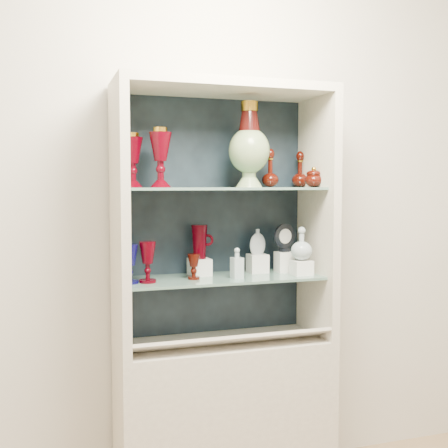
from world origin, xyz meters
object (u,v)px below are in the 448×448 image
object	(u,v)px
pedestal_lamp_right	(133,160)
cameo_medallion	(284,237)
enamel_urn	(249,145)
ruby_pitcher	(199,242)
ruby_decanter_b	(300,168)
flat_flask	(258,241)
ruby_decanter_a	(270,166)
ruby_goblet_small	(194,267)
clear_round_decanter	(302,244)
lidded_bowl	(314,177)
ruby_goblet_tall	(148,262)
clear_square_bottle	(237,263)
pedestal_lamp_left	(160,158)
cobalt_goblet	(130,264)

from	to	relation	value
pedestal_lamp_right	cameo_medallion	size ratio (longest dim) A/B	1.69
enamel_urn	ruby_pitcher	size ratio (longest dim) A/B	2.43
ruby_decanter_b	flat_flask	size ratio (longest dim) A/B	1.48
ruby_decanter_a	ruby_goblet_small	world-z (taller)	ruby_decanter_a
ruby_pitcher	clear_round_decanter	world-z (taller)	ruby_pitcher
ruby_decanter_a	cameo_medallion	distance (m)	0.36
clear_round_decanter	lidded_bowl	bearing A→B (deg)	6.99
ruby_decanter_b	lidded_bowl	distance (m)	0.16
pedestal_lamp_right	ruby_pitcher	bearing A→B (deg)	6.62
ruby_decanter_a	flat_flask	bearing A→B (deg)	138.83
ruby_goblet_tall	ruby_decanter_b	bearing A→B (deg)	9.74
enamel_urn	ruby_goblet_small	distance (m)	0.62
cameo_medallion	enamel_urn	bearing A→B (deg)	-175.45
ruby_pitcher	cameo_medallion	bearing A→B (deg)	16.58
ruby_goblet_tall	clear_round_decanter	size ratio (longest dim) A/B	1.19
ruby_pitcher	ruby_decanter_b	bearing A→B (deg)	22.59
ruby_decanter_b	clear_square_bottle	bearing A→B (deg)	-158.04
pedestal_lamp_right	cameo_medallion	xyz separation A→B (m)	(0.74, 0.01, -0.37)
flat_flask	clear_round_decanter	distance (m)	0.22
ruby_goblet_tall	clear_square_bottle	distance (m)	0.41
pedestal_lamp_left	cobalt_goblet	bearing A→B (deg)	-173.90
pedestal_lamp_left	clear_square_bottle	xyz separation A→B (m)	(0.35, -0.04, -0.48)
ruby_goblet_tall	cobalt_goblet	bearing A→B (deg)	179.00
lidded_bowl	ruby_goblet_small	bearing A→B (deg)	176.80
clear_round_decanter	cameo_medallion	xyz separation A→B (m)	(-0.04, 0.11, 0.02)
enamel_urn	ruby_decanter_a	distance (m)	0.17
ruby_decanter_a	lidded_bowl	xyz separation A→B (m)	(0.19, -0.09, -0.05)
ruby_decanter_a	clear_square_bottle	world-z (taller)	ruby_decanter_a
flat_flask	clear_square_bottle	bearing A→B (deg)	-153.67
ruby_decanter_b	clear_square_bottle	xyz separation A→B (m)	(-0.39, -0.16, -0.44)
pedestal_lamp_left	clear_square_bottle	distance (m)	0.59
enamel_urn	ruby_decanter_b	bearing A→B (deg)	20.70
pedestal_lamp_left	ruby_decanter_a	bearing A→B (deg)	5.89
pedestal_lamp_right	flat_flask	distance (m)	0.73
ruby_decanter_b	ruby_pitcher	world-z (taller)	ruby_decanter_b
ruby_goblet_tall	enamel_urn	bearing A→B (deg)	2.04
flat_flask	cameo_medallion	bearing A→B (deg)	-25.87
ruby_pitcher	ruby_goblet_tall	bearing A→B (deg)	-136.07
ruby_decanter_a	clear_square_bottle	size ratio (longest dim) A/B	1.46
ruby_decanter_a	cameo_medallion	xyz separation A→B (m)	(0.08, 0.02, -0.35)
ruby_goblet_small	flat_flask	world-z (taller)	flat_flask
ruby_decanter_a	clear_square_bottle	distance (m)	0.50
pedestal_lamp_left	cameo_medallion	world-z (taller)	pedestal_lamp_left
clear_square_bottle	pedestal_lamp_left	bearing A→B (deg)	173.96
ruby_goblet_small	ruby_pitcher	bearing A→B (deg)	60.81
cobalt_goblet	ruby_decanter_b	bearing A→B (deg)	8.81
pedestal_lamp_left	ruby_pitcher	xyz separation A→B (m)	(0.21, 0.10, -0.39)
ruby_decanter_a	clear_round_decanter	size ratio (longest dim) A/B	1.35
ruby_decanter_a	ruby_pitcher	distance (m)	0.50
ruby_goblet_small	ruby_decanter_a	bearing A→B (deg)	7.60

